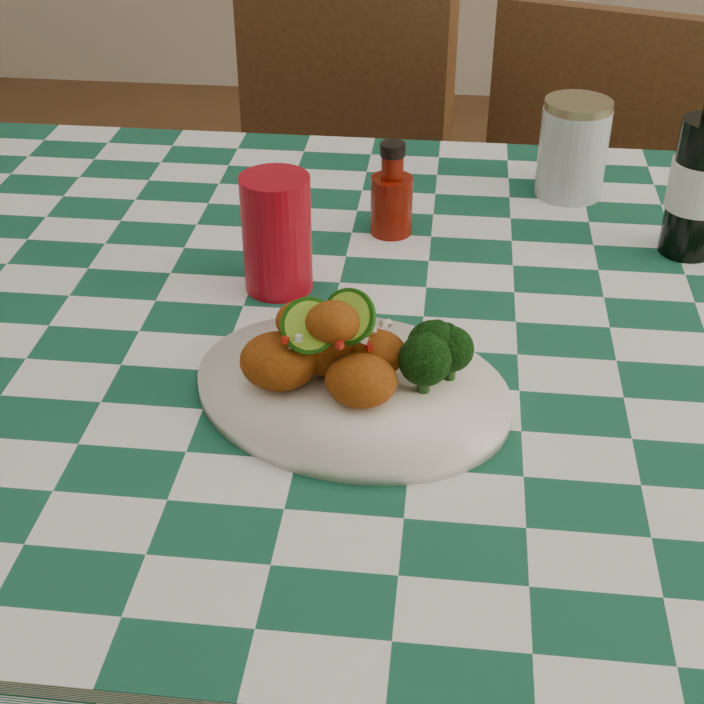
# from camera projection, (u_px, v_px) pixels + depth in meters

# --- Properties ---
(dining_table) EXTENTS (1.66, 1.06, 0.79)m
(dining_table) POSITION_uv_depth(u_px,v_px,m) (411.00, 565.00, 1.31)
(dining_table) COLOR #15513A
(dining_table) RESTS_ON ground
(plate) EXTENTS (0.38, 0.33, 0.02)m
(plate) POSITION_uv_depth(u_px,v_px,m) (352.00, 391.00, 0.96)
(plate) COLOR white
(plate) RESTS_ON dining_table
(fried_chicken_pile) EXTENTS (0.14, 0.11, 0.09)m
(fried_chicken_pile) POSITION_uv_depth(u_px,v_px,m) (334.00, 343.00, 0.93)
(fried_chicken_pile) COLOR #8E400D
(fried_chicken_pile) RESTS_ON plate
(broccoli_side) EXTENTS (0.08, 0.08, 0.06)m
(broccoli_side) POSITION_uv_depth(u_px,v_px,m) (446.00, 356.00, 0.94)
(broccoli_side) COLOR black
(broccoli_side) RESTS_ON plate
(red_tumbler) EXTENTS (0.10, 0.10, 0.14)m
(red_tumbler) POSITION_uv_depth(u_px,v_px,m) (277.00, 234.00, 1.11)
(red_tumbler) COLOR maroon
(red_tumbler) RESTS_ON dining_table
(ketchup_bottle) EXTENTS (0.06, 0.06, 0.12)m
(ketchup_bottle) POSITION_uv_depth(u_px,v_px,m) (392.00, 189.00, 1.23)
(ketchup_bottle) COLOR #681005
(ketchup_bottle) RESTS_ON dining_table
(mason_jar) EXTENTS (0.12, 0.12, 0.13)m
(mason_jar) POSITION_uv_depth(u_px,v_px,m) (573.00, 148.00, 1.33)
(mason_jar) COLOR #B2BCBA
(mason_jar) RESTS_ON dining_table
(beer_bottle) EXTENTS (0.09, 0.09, 0.24)m
(beer_bottle) POSITION_uv_depth(u_px,v_px,m) (704.00, 161.00, 1.16)
(beer_bottle) COLOR black
(beer_bottle) RESTS_ON dining_table
(wooden_chair_left) EXTENTS (0.58, 0.59, 0.97)m
(wooden_chair_left) POSITION_uv_depth(u_px,v_px,m) (292.00, 256.00, 1.85)
(wooden_chair_left) COLOR #472814
(wooden_chair_left) RESTS_ON ground
(wooden_chair_right) EXTENTS (0.53, 0.54, 0.91)m
(wooden_chair_right) POSITION_uv_depth(u_px,v_px,m) (556.00, 282.00, 1.83)
(wooden_chair_right) COLOR #472814
(wooden_chair_right) RESTS_ON ground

